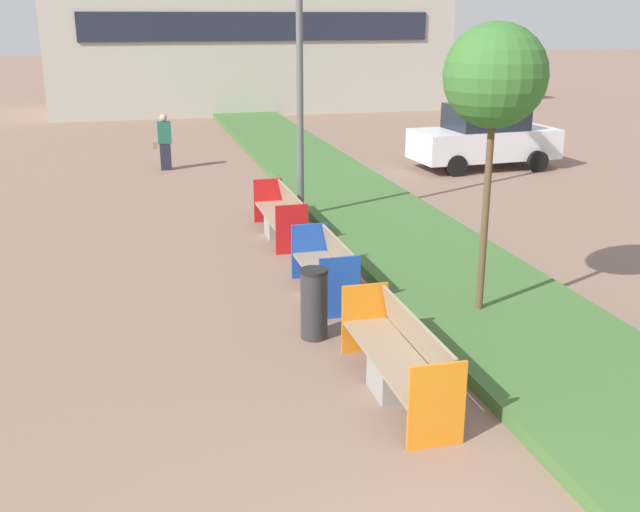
% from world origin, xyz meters
% --- Properties ---
extents(planter_grass_strip, '(2.80, 120.00, 0.18)m').
position_xyz_m(planter_grass_strip, '(3.20, 12.00, 0.09)').
color(planter_grass_strip, '#426B33').
rests_on(planter_grass_strip, ground).
extents(building_backdrop, '(18.18, 6.73, 6.99)m').
position_xyz_m(building_backdrop, '(4.00, 33.10, 3.50)').
color(building_backdrop, '#B2AD9E').
rests_on(building_backdrop, ground).
extents(bench_orange_frame, '(0.65, 2.45, 0.94)m').
position_xyz_m(bench_orange_frame, '(0.94, 3.82, 0.38)').
color(bench_orange_frame, gray).
rests_on(bench_orange_frame, ground).
extents(bench_blue_frame, '(0.65, 1.90, 0.94)m').
position_xyz_m(bench_blue_frame, '(0.94, 7.15, 0.36)').
color(bench_blue_frame, gray).
rests_on(bench_blue_frame, ground).
extents(bench_red_frame, '(0.65, 2.43, 0.94)m').
position_xyz_m(bench_red_frame, '(0.94, 10.66, 0.38)').
color(bench_red_frame, gray).
rests_on(bench_red_frame, ground).
extents(litter_bin, '(0.39, 0.39, 1.00)m').
position_xyz_m(litter_bin, '(0.37, 5.63, 0.50)').
color(litter_bin, '#2D2D30').
rests_on(litter_bin, ground).
extents(street_lamp_post, '(0.24, 0.44, 7.86)m').
position_xyz_m(street_lamp_post, '(1.55, 11.54, 4.31)').
color(street_lamp_post, '#56595B').
rests_on(street_lamp_post, ground).
extents(sapling_tree_near, '(1.40, 1.40, 4.20)m').
position_xyz_m(sapling_tree_near, '(2.86, 5.65, 3.48)').
color(sapling_tree_near, brown).
rests_on(sapling_tree_near, ground).
extents(pedestrian_walking, '(0.53, 0.24, 1.61)m').
position_xyz_m(pedestrian_walking, '(-0.91, 18.29, 0.81)').
color(pedestrian_walking, '#232633').
rests_on(pedestrian_walking, ground).
extents(parked_car_distant, '(4.30, 2.02, 1.86)m').
position_xyz_m(parked_car_distant, '(8.12, 16.22, 0.91)').
color(parked_car_distant, silver).
rests_on(parked_car_distant, ground).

